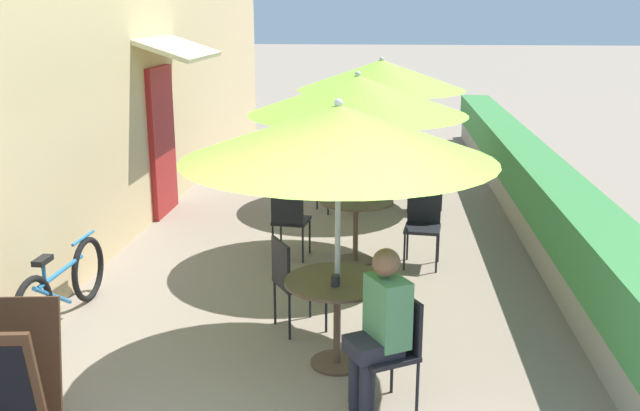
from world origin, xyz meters
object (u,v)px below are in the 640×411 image
at_px(cafe_chair_near_left, 393,343).
at_px(coffee_cup_near, 335,281).
at_px(cafe_chair_far_right, 428,177).
at_px(patio_table_far, 379,168).
at_px(patio_umbrella_far, 381,75).
at_px(bicycle_leaning, 62,288).
at_px(patio_table_near, 337,301).
at_px(seated_patron_near_left, 380,324).
at_px(patio_umbrella_mid, 357,95).
at_px(cafe_chair_mid_left, 290,217).
at_px(cafe_chair_near_right, 292,277).
at_px(cafe_chair_mid_right, 423,221).
at_px(cafe_chair_far_back, 374,161).
at_px(menu_board, 7,376).
at_px(patio_table_mid, 356,215).
at_px(patio_umbrella_near, 338,133).
at_px(cafe_chair_far_left, 336,177).

distance_m(cafe_chair_near_left, coffee_cup_near, 0.73).
distance_m(cafe_chair_near_left, cafe_chair_far_right, 5.46).
bearing_deg(patio_table_far, patio_umbrella_far, 75.96).
bearing_deg(patio_table_far, bicycle_leaning, -122.58).
distance_m(patio_table_near, cafe_chair_near_left, 0.77).
xyz_separation_m(cafe_chair_far_right, bicycle_leaning, (-3.60, -4.22, -0.17)).
xyz_separation_m(seated_patron_near_left, patio_umbrella_mid, (-0.32, 3.22, 1.26)).
bearing_deg(patio_umbrella_mid, cafe_chair_mid_left, 178.87).
relative_size(cafe_chair_near_right, coffee_cup_near, 9.67).
height_order(cafe_chair_near_left, seated_patron_near_left, seated_patron_near_left).
bearing_deg(coffee_cup_near, cafe_chair_mid_right, 72.85).
relative_size(seated_patron_near_left, cafe_chair_far_right, 1.44).
distance_m(cafe_chair_near_right, coffee_cup_near, 0.92).
relative_size(cafe_chair_mid_right, patio_umbrella_far, 0.35).
xyz_separation_m(patio_table_near, cafe_chair_far_right, (0.99, 4.81, -0.05)).
xyz_separation_m(patio_umbrella_far, cafe_chair_far_back, (-0.10, 0.77, -1.43)).
xyz_separation_m(patio_table_near, menu_board, (-2.16, -1.23, -0.12)).
xyz_separation_m(cafe_chair_near_left, cafe_chair_mid_right, (0.36, 3.15, 0.00)).
height_order(patio_table_mid, patio_umbrella_far, patio_umbrella_far).
xyz_separation_m(cafe_chair_mid_left, patio_table_far, (1.01, 2.56, 0.05)).
bearing_deg(patio_umbrella_near, cafe_chair_far_left, 94.23).
height_order(patio_umbrella_near, cafe_chair_far_left, patio_umbrella_near).
bearing_deg(patio_umbrella_near, patio_table_far, 86.94).
distance_m(cafe_chair_near_left, seated_patron_near_left, 0.20).
relative_size(cafe_chair_mid_right, menu_board, 0.96).
bearing_deg(patio_table_mid, patio_table_near, -90.85).
bearing_deg(cafe_chair_far_back, patio_table_near, -3.26).
height_order(patio_umbrella_near, cafe_chair_far_back, patio_umbrella_near).
bearing_deg(cafe_chair_far_back, cafe_chair_near_right, -8.37).
bearing_deg(cafe_chair_mid_right, cafe_chair_near_left, 90.31).
bearing_deg(menu_board, cafe_chair_far_right, 55.10).
bearing_deg(cafe_chair_far_left, seated_patron_near_left, -114.07).
bearing_deg(patio_table_mid, cafe_chair_far_left, 100.25).
bearing_deg(cafe_chair_near_left, patio_umbrella_far, -28.34).
bearing_deg(cafe_chair_mid_right, patio_umbrella_far, -71.45).
relative_size(patio_umbrella_near, menu_board, 2.71).
relative_size(cafe_chair_mid_left, patio_umbrella_far, 0.35).
relative_size(seated_patron_near_left, cafe_chair_near_right, 1.44).
distance_m(patio_table_near, patio_umbrella_mid, 2.89).
distance_m(cafe_chair_mid_left, cafe_chair_far_left, 2.12).
bearing_deg(coffee_cup_near, patio_umbrella_far, 86.94).
relative_size(patio_table_mid, patio_table_far, 1.00).
bearing_deg(patio_table_far, patio_umbrella_mid, -95.23).
xyz_separation_m(cafe_chair_near_right, cafe_chair_far_back, (0.63, 5.25, 0.00)).
distance_m(seated_patron_near_left, patio_table_mid, 3.24).
height_order(cafe_chair_near_left, cafe_chair_far_back, same).
relative_size(coffee_cup_near, cafe_chair_mid_right, 0.10).
bearing_deg(menu_board, cafe_chair_mid_left, 61.95).
bearing_deg(patio_umbrella_far, cafe_chair_mid_left, -111.54).
relative_size(cafe_chair_near_right, bicycle_leaning, 0.50).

